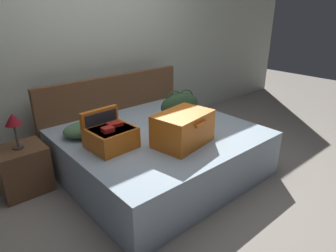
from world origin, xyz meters
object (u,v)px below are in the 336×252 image
Objects in this scene: duffel_bag at (180,105)px; bed at (160,152)px; hard_case_large at (183,128)px; hard_case_medium at (111,135)px; table_lamp at (13,121)px; pillow_near_headboard at (84,129)px; nightstand at (23,169)px.

bed is at bearing -159.21° from duffel_bag.
bed is 3.16× the size of hard_case_large.
hard_case_medium is (-0.58, 0.01, 0.36)m from bed.
hard_case_medium is 1.03m from duffel_bag.
table_lamp is (-1.66, 0.44, 0.09)m from duffel_bag.
table_lamp is at bearing 130.72° from hard_case_large.
table_lamp is (-0.65, 0.60, 0.13)m from hard_case_medium.
bed is 4.55× the size of pillow_near_headboard.
duffel_bag is at bearing 39.10° from hard_case_large.
nightstand is at bearing 165.03° from duffel_bag.
bed is at bearing -26.53° from nightstand.
hard_case_medium reaches higher than bed.
pillow_near_headboard is at bearing 147.31° from bed.
pillow_near_headboard is at bearing 167.10° from duffel_bag.
nightstand is at bearing 130.72° from hard_case_large.
duffel_bag is (0.44, 0.17, 0.39)m from bed.
bed is at bearing -26.53° from table_lamp.
duffel_bag is (1.02, 0.15, 0.03)m from hard_case_medium.
table_lamp reaches higher than hard_case_large.
table_lamp is (-1.20, 0.98, 0.09)m from hard_case_large.
pillow_near_headboard is at bearing 96.37° from hard_case_medium.
pillow_near_headboard is at bearing 118.41° from hard_case_large.
table_lamp is (-1.23, 0.61, 0.49)m from bed.
nightstand is (-1.20, 0.98, -0.41)m from hard_case_large.
pillow_near_headboard is (-0.62, 0.78, -0.09)m from hard_case_large.
hard_case_medium reaches higher than hard_case_large.
pillow_near_headboard is 0.69m from nightstand.
table_lamp is at bearing 133.67° from hard_case_medium.
hard_case_large is at bearing -39.23° from table_lamp.
nightstand is at bearing 0.00° from table_lamp.
hard_case_large is 1.01m from pillow_near_headboard.
table_lamp is at bearing 161.25° from pillow_near_headboard.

